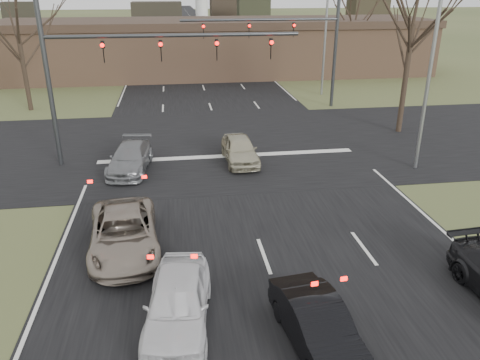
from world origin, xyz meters
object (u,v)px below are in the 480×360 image
object	(u,v)px
mast_arm_far	(298,37)
car_grey_ahead	(130,158)
car_silver_suv	(124,233)
car_black_hatch	(318,326)
car_silver_ahead	(240,149)
building	(218,47)
streetlight_right_near	(429,52)
streetlight_right_far	(324,24)
car_white_sedan	(178,302)
mast_arm_near	(118,61)

from	to	relation	value
mast_arm_far	car_grey_ahead	size ratio (longest dim) A/B	2.57
car_silver_suv	car_black_hatch	bearing A→B (deg)	-51.50
car_silver_ahead	building	bearing A→B (deg)	84.92
building	streetlight_right_near	world-z (taller)	streetlight_right_near
streetlight_right_far	streetlight_right_near	bearing A→B (deg)	-91.68
car_white_sedan	car_silver_ahead	xyz separation A→B (m)	(3.40, 12.06, -0.03)
mast_arm_far	car_black_hatch	bearing A→B (deg)	-103.16
mast_arm_near	car_white_sedan	size ratio (longest dim) A/B	2.96
streetlight_right_near	streetlight_right_far	distance (m)	17.01
streetlight_right_far	car_grey_ahead	world-z (taller)	streetlight_right_far
car_grey_ahead	car_white_sedan	bearing A→B (deg)	-72.83
building	car_white_sedan	world-z (taller)	building
building	mast_arm_near	distance (m)	26.14
building	car_silver_suv	xyz separation A→B (m)	(-6.62, -33.93, -1.99)
car_black_hatch	car_grey_ahead	bearing A→B (deg)	105.33
car_silver_suv	car_black_hatch	world-z (taller)	car_silver_suv
car_silver_suv	car_silver_ahead	size ratio (longest dim) A/B	1.24
building	mast_arm_far	xyz separation A→B (m)	(4.18, -15.00, 2.35)
car_white_sedan	streetlight_right_far	bearing A→B (deg)	72.25
streetlight_right_near	car_silver_ahead	size ratio (longest dim) A/B	2.54
car_black_hatch	car_silver_ahead	distance (m)	13.40
streetlight_right_near	car_silver_suv	xyz separation A→B (m)	(-13.44, -5.93, -4.91)
streetlight_right_near	car_white_sedan	world-z (taller)	streetlight_right_near
streetlight_right_near	car_black_hatch	size ratio (longest dim) A/B	2.64
building	car_black_hatch	distance (m)	39.39
streetlight_right_far	car_grey_ahead	distance (m)	21.48
mast_arm_near	car_silver_ahead	xyz separation A→B (m)	(5.73, -0.90, -4.40)
streetlight_right_near	car_silver_ahead	bearing A→B (deg)	165.85
streetlight_right_far	car_grey_ahead	bearing A→B (deg)	-133.03
mast_arm_near	car_silver_ahead	size ratio (longest dim) A/B	3.08
streetlight_right_near	car_silver_ahead	distance (m)	9.89
car_white_sedan	car_grey_ahead	bearing A→B (deg)	106.57
mast_arm_far	car_grey_ahead	xyz separation A→B (m)	(-11.13, -11.28, -4.39)
mast_arm_far	car_silver_ahead	xyz separation A→B (m)	(-5.68, -10.90, -4.35)
mast_arm_near	car_white_sedan	distance (m)	13.87
mast_arm_far	streetlight_right_far	xyz separation A→B (m)	(3.14, 4.00, 0.57)
streetlight_right_near	car_silver_suv	world-z (taller)	streetlight_right_near
streetlight_right_near	car_grey_ahead	distance (m)	14.73
car_black_hatch	car_silver_ahead	bearing A→B (deg)	82.65
car_white_sedan	car_silver_ahead	distance (m)	12.52
mast_arm_near	building	bearing A→B (deg)	73.87
car_silver_suv	car_black_hatch	size ratio (longest dim) A/B	1.28
mast_arm_near	streetlight_right_far	bearing A→B (deg)	43.89
car_grey_ahead	mast_arm_far	bearing A→B (deg)	52.63
mast_arm_far	streetlight_right_far	size ratio (longest dim) A/B	1.11
building	car_silver_ahead	size ratio (longest dim) A/B	10.78
mast_arm_near	mast_arm_far	size ratio (longest dim) A/B	1.09
car_silver_ahead	car_white_sedan	bearing A→B (deg)	-107.50
car_grey_ahead	car_black_hatch	bearing A→B (deg)	-60.09
car_silver_suv	mast_arm_far	bearing A→B (deg)	55.21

